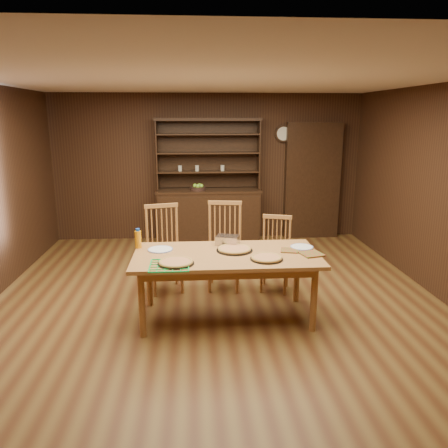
{
  "coord_description": "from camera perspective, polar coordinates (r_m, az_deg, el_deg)",
  "views": [
    {
      "loc": [
        -0.26,
        -4.89,
        2.21
      ],
      "look_at": [
        0.11,
        0.4,
        0.89
      ],
      "focal_mm": 35.0,
      "sensor_mm": 36.0,
      "label": 1
    }
  ],
  "objects": [
    {
      "name": "floor",
      "position": [
        5.38,
        -0.88,
        -10.32
      ],
      "size": [
        6.0,
        6.0,
        0.0
      ],
      "primitive_type": "plane",
      "color": "brown",
      "rests_on": "ground"
    },
    {
      "name": "room_shell",
      "position": [
        4.94,
        -0.94,
        6.6
      ],
      "size": [
        6.0,
        6.0,
        6.0
      ],
      "color": "white",
      "rests_on": "floor"
    },
    {
      "name": "china_hutch",
      "position": [
        7.82,
        -2.0,
        2.04
      ],
      "size": [
        1.84,
        0.52,
        2.17
      ],
      "color": "black",
      "rests_on": "floor"
    },
    {
      "name": "doorway",
      "position": [
        8.17,
        11.44,
        5.52
      ],
      "size": [
        1.0,
        0.18,
        2.1
      ],
      "primitive_type": "cube",
      "color": "black",
      "rests_on": "floor"
    },
    {
      "name": "wall_clock",
      "position": [
        8.02,
        7.76,
        11.62
      ],
      "size": [
        0.3,
        0.05,
        0.3
      ],
      "color": "black",
      "rests_on": "room_shell"
    },
    {
      "name": "dining_table",
      "position": [
        4.79,
        0.3,
        -4.75
      ],
      "size": [
        2.02,
        1.01,
        0.75
      ],
      "color": "#A56D39",
      "rests_on": "floor"
    },
    {
      "name": "chair_left",
      "position": [
        5.69,
        -7.86,
        -2.72
      ],
      "size": [
        0.55,
        0.53,
        1.11
      ],
      "rotation": [
        0.0,
        0.0,
        0.25
      ],
      "color": "#B3733D",
      "rests_on": "floor"
    },
    {
      "name": "chair_center",
      "position": [
        5.71,
        0.05,
        -2.39
      ],
      "size": [
        0.52,
        0.5,
        1.13
      ],
      "rotation": [
        0.0,
        0.0,
        -0.13
      ],
      "color": "#B3733D",
      "rests_on": "floor"
    },
    {
      "name": "chair_right",
      "position": [
        5.71,
        6.76,
        -3.48
      ],
      "size": [
        0.49,
        0.48,
        0.97
      ],
      "rotation": [
        0.0,
        0.0,
        -0.3
      ],
      "color": "#B3733D",
      "rests_on": "floor"
    },
    {
      "name": "pizza_left",
      "position": [
        4.46,
        -6.31,
        -5.0
      ],
      "size": [
        0.37,
        0.37,
        0.04
      ],
      "color": "black",
      "rests_on": "dining_table"
    },
    {
      "name": "pizza_right",
      "position": [
        4.59,
        5.58,
        -4.43
      ],
      "size": [
        0.34,
        0.34,
        0.04
      ],
      "color": "black",
      "rests_on": "dining_table"
    },
    {
      "name": "pizza_center",
      "position": [
        4.86,
        1.38,
        -3.31
      ],
      "size": [
        0.4,
        0.4,
        0.04
      ],
      "color": "black",
      "rests_on": "dining_table"
    },
    {
      "name": "cooling_rack",
      "position": [
        4.42,
        -7.14,
        -5.35
      ],
      "size": [
        0.51,
        0.51,
        0.02
      ],
      "primitive_type": null,
      "rotation": [
        0.0,
        0.0,
        0.43
      ],
      "color": "green",
      "rests_on": "dining_table"
    },
    {
      "name": "plate_left",
      "position": [
        4.93,
        -8.32,
        -3.31
      ],
      "size": [
        0.28,
        0.28,
        0.02
      ],
      "color": "silver",
      "rests_on": "dining_table"
    },
    {
      "name": "plate_right",
      "position": [
        5.05,
        10.12,
        -2.98
      ],
      "size": [
        0.26,
        0.26,
        0.02
      ],
      "color": "silver",
      "rests_on": "dining_table"
    },
    {
      "name": "foil_dish",
      "position": [
        5.09,
        0.46,
        -2.11
      ],
      "size": [
        0.3,
        0.25,
        0.1
      ],
      "primitive_type": "cube",
      "rotation": [
        0.0,
        0.0,
        -0.3
      ],
      "color": "silver",
      "rests_on": "dining_table"
    },
    {
      "name": "juice_bottle",
      "position": [
        5.04,
        -11.15,
        -1.92
      ],
      "size": [
        0.07,
        0.07,
        0.23
      ],
      "color": "orange",
      "rests_on": "dining_table"
    },
    {
      "name": "pot_holder_a",
      "position": [
        4.82,
        11.36,
        -3.86
      ],
      "size": [
        0.27,
        0.27,
        0.02
      ],
      "primitive_type": "cube",
      "rotation": [
        0.0,
        0.0,
        0.28
      ],
      "color": "#A81320",
      "rests_on": "dining_table"
    },
    {
      "name": "pot_holder_b",
      "position": [
        4.91,
        8.53,
        -3.42
      ],
      "size": [
        0.22,
        0.22,
        0.01
      ],
      "primitive_type": "cube",
      "rotation": [
        0.0,
        0.0,
        -0.24
      ],
      "color": "#A81320",
      "rests_on": "dining_table"
    },
    {
      "name": "fruit_bowl",
      "position": [
        7.68,
        -3.42,
        4.75
      ],
      "size": [
        0.28,
        0.28,
        0.12
      ],
      "color": "black",
      "rests_on": "china_hutch"
    }
  ]
}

